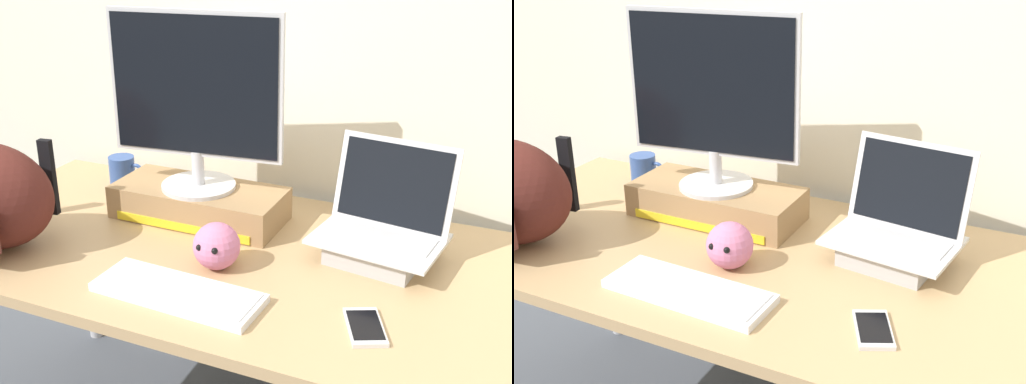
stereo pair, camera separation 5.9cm
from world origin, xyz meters
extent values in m
cube|color=silver|center=(0.00, 0.51, 1.30)|extent=(7.00, 0.10, 2.60)
cube|color=tan|center=(0.00, 0.00, 0.70)|extent=(1.82, 0.83, 0.03)
cylinder|color=#B2B2B7|center=(-0.85, 0.35, 0.34)|extent=(0.05, 0.05, 0.69)
cube|color=#9E7A51|center=(-0.25, 0.15, 0.76)|extent=(0.50, 0.22, 0.10)
cube|color=yellow|center=(-0.25, 0.04, 0.73)|extent=(0.42, 0.00, 0.02)
cylinder|color=silver|center=(-0.25, 0.15, 0.82)|extent=(0.21, 0.21, 0.01)
cylinder|color=silver|center=(-0.25, 0.15, 0.87)|extent=(0.04, 0.04, 0.10)
cube|color=silver|center=(-0.25, 0.15, 1.11)|extent=(0.50, 0.07, 0.40)
cube|color=black|center=(-0.25, 0.14, 1.11)|extent=(0.47, 0.06, 0.38)
cube|color=#ADADB2|center=(0.29, 0.11, 0.74)|extent=(0.25, 0.23, 0.05)
cube|color=silver|center=(0.29, 0.11, 0.77)|extent=(0.34, 0.28, 0.01)
cube|color=#B7B7BC|center=(0.29, 0.13, 0.78)|extent=(0.29, 0.17, 0.00)
cube|color=silver|center=(0.30, 0.20, 0.89)|extent=(0.32, 0.11, 0.23)
cube|color=black|center=(0.30, 0.19, 0.89)|extent=(0.29, 0.09, 0.20)
cube|color=white|center=(-0.09, -0.25, 0.73)|extent=(0.41, 0.16, 0.02)
cube|color=silver|center=(-0.09, -0.25, 0.74)|extent=(0.38, 0.14, 0.00)
cube|color=black|center=(-0.58, -0.08, 0.87)|extent=(0.04, 0.02, 0.22)
cylinder|color=#2D4C93|center=(-0.61, 0.28, 0.76)|extent=(0.08, 0.08, 0.10)
torus|color=#2D4C93|center=(-0.55, 0.28, 0.77)|extent=(0.06, 0.01, 0.06)
cube|color=silver|center=(0.34, -0.21, 0.72)|extent=(0.13, 0.16, 0.01)
cube|color=black|center=(0.34, -0.21, 0.73)|extent=(0.11, 0.13, 0.00)
sphere|color=#CC7099|center=(-0.07, -0.09, 0.78)|extent=(0.12, 0.12, 0.12)
sphere|color=black|center=(-0.09, -0.14, 0.79)|extent=(0.02, 0.02, 0.02)
sphere|color=black|center=(-0.04, -0.14, 0.79)|extent=(0.02, 0.02, 0.02)
camera|label=1|loc=(0.59, -1.35, 1.51)|focal=44.80mm
camera|label=2|loc=(0.65, -1.32, 1.51)|focal=44.80mm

